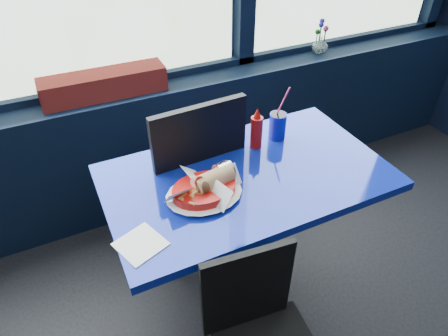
% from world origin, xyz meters
% --- Properties ---
extents(window_sill, '(5.00, 0.26, 0.80)m').
position_xyz_m(window_sill, '(0.00, 2.87, 0.40)').
color(window_sill, black).
rests_on(window_sill, ground).
extents(near_table, '(1.20, 0.70, 0.75)m').
position_xyz_m(near_table, '(0.30, 2.00, 0.57)').
color(near_table, black).
rests_on(near_table, ground).
extents(chair_near_front, '(0.39, 0.40, 0.79)m').
position_xyz_m(chair_near_front, '(0.09, 1.49, 0.46)').
color(chair_near_front, black).
rests_on(chair_near_front, ground).
extents(chair_near_back, '(0.48, 0.49, 1.02)m').
position_xyz_m(chair_near_back, '(0.17, 2.31, 0.58)').
color(chair_near_back, black).
rests_on(chair_near_back, ground).
extents(planter_box, '(0.65, 0.17, 0.13)m').
position_xyz_m(planter_box, '(-0.10, 2.87, 0.87)').
color(planter_box, maroon).
rests_on(planter_box, window_sill).
extents(flower_vase, '(0.11, 0.11, 0.22)m').
position_xyz_m(flower_vase, '(1.29, 2.86, 0.87)').
color(flower_vase, silver).
rests_on(flower_vase, window_sill).
extents(food_basket, '(0.31, 0.31, 0.10)m').
position_xyz_m(food_basket, '(0.09, 1.95, 0.79)').
color(food_basket, '#B2110B').
rests_on(food_basket, near_table).
extents(ketchup_bottle, '(0.05, 0.05, 0.20)m').
position_xyz_m(ketchup_bottle, '(0.43, 2.16, 0.84)').
color(ketchup_bottle, '#B2110B').
rests_on(ketchup_bottle, near_table).
extents(soda_cup, '(0.08, 0.08, 0.27)m').
position_xyz_m(soda_cup, '(0.56, 2.19, 0.82)').
color(soda_cup, '#0D1293').
rests_on(soda_cup, near_table).
extents(napkin, '(0.19, 0.19, 0.00)m').
position_xyz_m(napkin, '(-0.22, 1.81, 0.75)').
color(napkin, white).
rests_on(napkin, near_table).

